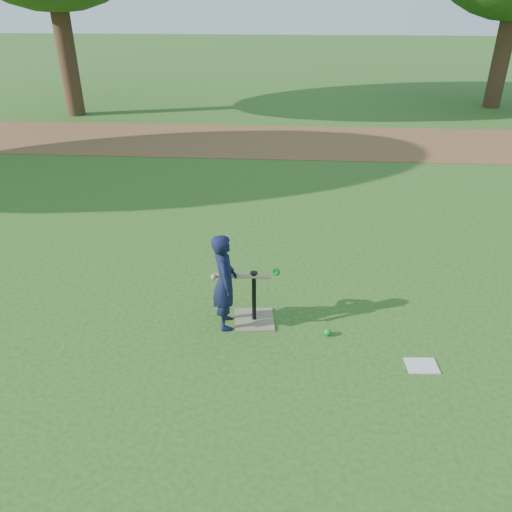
{
  "coord_description": "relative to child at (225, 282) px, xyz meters",
  "views": [
    {
      "loc": [
        0.3,
        -4.44,
        3.24
      ],
      "look_at": [
        -0.04,
        0.38,
        0.65
      ],
      "focal_mm": 35.0,
      "sensor_mm": 36.0,
      "label": 1
    }
  ],
  "objects": [
    {
      "name": "clipboard",
      "position": [
        1.99,
        -0.55,
        -0.53
      ],
      "size": [
        0.31,
        0.25,
        0.01
      ],
      "primitive_type": "cube",
      "rotation": [
        0.0,
        0.0,
        0.06
      ],
      "color": "silver",
      "rests_on": "ground"
    },
    {
      "name": "child",
      "position": [
        0.0,
        0.0,
        0.0
      ],
      "size": [
        0.33,
        0.43,
        1.08
      ],
      "primitive_type": "imported",
      "rotation": [
        0.0,
        0.0,
        1.76
      ],
      "color": "black",
      "rests_on": "ground"
    },
    {
      "name": "batting_tee",
      "position": [
        0.3,
        0.09,
        -0.43
      ],
      "size": [
        0.48,
        0.48,
        0.61
      ],
      "color": "#817552",
      "rests_on": "ground"
    },
    {
      "name": "dirt_strip",
      "position": [
        0.34,
        7.51,
        -0.53
      ],
      "size": [
        24.0,
        3.0,
        0.01
      ],
      "primitive_type": "cube",
      "color": "brown",
      "rests_on": "ground"
    },
    {
      "name": "swing_action",
      "position": [
        0.22,
        0.07,
        0.05
      ],
      "size": [
        0.73,
        0.14,
        0.12
      ],
      "color": "tan",
      "rests_on": "ground"
    },
    {
      "name": "ground",
      "position": [
        0.34,
        0.01,
        -0.54
      ],
      "size": [
        80.0,
        80.0,
        0.0
      ],
      "primitive_type": "plane",
      "color": "#285116",
      "rests_on": "ground"
    },
    {
      "name": "wiffle_ball_ground",
      "position": [
        1.1,
        -0.12,
        -0.5
      ],
      "size": [
        0.08,
        0.08,
        0.08
      ],
      "primitive_type": "sphere",
      "color": "#0D9027",
      "rests_on": "ground"
    }
  ]
}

